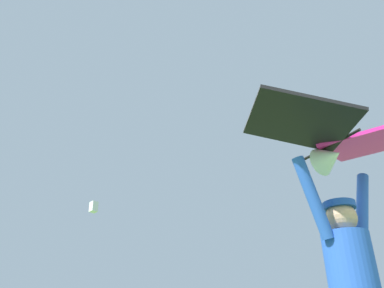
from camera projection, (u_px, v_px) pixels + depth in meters
held_stunt_kite at (334, 140)px, 3.09m from camera, size 1.68×1.02×0.39m
distant_kite_white_overhead_distant at (94, 207)px, 31.55m from camera, size 0.60×0.66×0.90m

